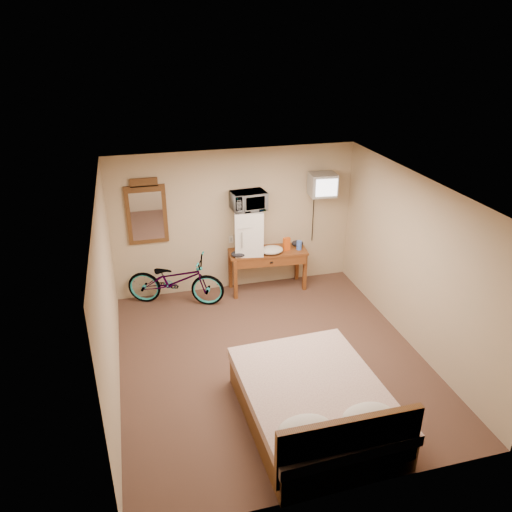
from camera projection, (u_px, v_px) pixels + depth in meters
name	position (u px, v px, depth m)	size (l,w,h in m)	color
room	(273.00, 281.00, 6.57)	(4.60, 4.64, 2.50)	#3F281F
desk	(268.00, 257.00, 8.70)	(1.39, 0.63, 0.75)	brown
mini_fridge	(249.00, 231.00, 8.45)	(0.55, 0.54, 0.78)	white
microwave	(248.00, 201.00, 8.22)	(0.56, 0.38, 0.31)	white
snack_bag	(287.00, 244.00, 8.65)	(0.11, 0.07, 0.23)	#D15012
blue_cup	(299.00, 245.00, 8.69)	(0.09, 0.09, 0.16)	#4170E0
cloth_cream	(272.00, 250.00, 8.55)	(0.40, 0.31, 0.12)	silver
cloth_dark_a	(239.00, 254.00, 8.43)	(0.27, 0.20, 0.10)	black
cloth_dark_b	(297.00, 243.00, 8.85)	(0.21, 0.17, 0.10)	black
crt_television	(322.00, 185.00, 8.42)	(0.47, 0.58, 0.38)	black
wall_mirror	(147.00, 212.00, 8.10)	(0.65, 0.04, 1.11)	brown
bicycle	(175.00, 280.00, 8.35)	(0.57, 1.64, 0.86)	black
bed	(316.00, 406.00, 5.80)	(1.64, 2.12, 0.90)	brown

